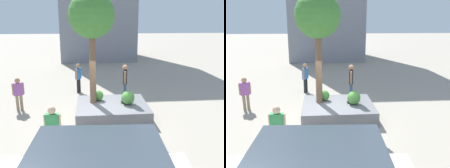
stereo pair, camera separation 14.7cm
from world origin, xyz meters
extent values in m
plane|color=#9E9384|center=(0.00, 0.00, 0.00)|extent=(120.00, 120.00, 0.00)
cube|color=slate|center=(-0.35, -0.26, 0.30)|extent=(3.10, 2.62, 0.61)
cylinder|color=brown|center=(0.47, -0.52, 2.24)|extent=(0.28, 0.28, 3.25)
sphere|color=#3D7A33|center=(0.47, -0.52, 4.39)|extent=(1.92, 1.92, 1.92)
sphere|color=#4C8C3D|center=(-1.04, -0.14, 0.90)|extent=(0.59, 0.59, 0.59)
sphere|color=#3D7A33|center=(0.24, -0.77, 0.84)|extent=(0.47, 0.47, 0.47)
cube|color=black|center=(-0.96, -0.60, 0.67)|extent=(0.46, 0.82, 0.02)
sphere|color=beige|center=(-0.95, -0.33, 0.64)|extent=(0.06, 0.06, 0.06)
sphere|color=beige|center=(-0.80, -0.39, 0.64)|extent=(0.06, 0.06, 0.06)
sphere|color=beige|center=(-1.12, -0.81, 0.64)|extent=(0.06, 0.06, 0.06)
sphere|color=beige|center=(-0.97, -0.87, 0.64)|extent=(0.06, 0.06, 0.06)
cylinder|color=navy|center=(-0.97, -0.69, 1.06)|extent=(0.14, 0.14, 0.76)
cylinder|color=navy|center=(-0.95, -0.51, 1.06)|extent=(0.14, 0.14, 0.76)
cube|color=black|center=(-0.96, -0.60, 1.74)|extent=(0.24, 0.45, 0.60)
cylinder|color=brown|center=(-0.99, -0.82, 1.76)|extent=(0.09, 0.09, 0.56)
cylinder|color=brown|center=(-0.93, -0.38, 1.76)|extent=(0.09, 0.09, 0.56)
sphere|color=brown|center=(-0.96, -0.60, 2.16)|extent=(0.25, 0.25, 0.25)
cube|color=#38424C|center=(0.49, 5.83, 1.64)|extent=(2.54, 1.76, 0.79)
cylinder|color=#847056|center=(4.05, -1.41, 0.38)|extent=(0.14, 0.14, 0.75)
cylinder|color=#847056|center=(3.88, -1.47, 0.38)|extent=(0.14, 0.14, 0.75)
cube|color=#8C4C99|center=(3.96, -1.44, 1.05)|extent=(0.46, 0.32, 0.59)
cylinder|color=#9E7251|center=(4.17, -1.36, 1.07)|extent=(0.09, 0.09, 0.56)
cylinder|color=#9E7251|center=(3.75, -1.52, 1.07)|extent=(0.09, 0.09, 0.56)
sphere|color=#9E7251|center=(3.96, -1.44, 1.47)|extent=(0.25, 0.25, 0.25)
cylinder|color=black|center=(1.23, -4.18, 0.41)|extent=(0.15, 0.15, 0.82)
cylinder|color=black|center=(1.30, -4.00, 0.41)|extent=(0.15, 0.15, 0.82)
cube|color=#2D6BB2|center=(1.27, -4.09, 1.14)|extent=(0.34, 0.50, 0.64)
cylinder|color=#9E7251|center=(1.18, -4.32, 1.16)|extent=(0.10, 0.10, 0.61)
cylinder|color=#9E7251|center=(1.35, -3.86, 1.16)|extent=(0.10, 0.10, 0.61)
sphere|color=#9E7251|center=(1.27, -4.09, 1.60)|extent=(0.27, 0.27, 0.27)
cylinder|color=#8C9EB7|center=(1.91, 2.62, 0.38)|extent=(0.14, 0.14, 0.77)
cylinder|color=#8C9EB7|center=(1.72, 2.63, 0.38)|extent=(0.14, 0.14, 0.77)
cube|color=#338C4C|center=(1.81, 2.62, 1.07)|extent=(0.45, 0.21, 0.60)
cylinder|color=#D8AD8C|center=(2.04, 2.61, 1.09)|extent=(0.09, 0.09, 0.57)
cylinder|color=#D8AD8C|center=(1.59, 2.64, 1.09)|extent=(0.09, 0.09, 0.57)
sphere|color=#D8AD8C|center=(1.81, 2.62, 1.50)|extent=(0.25, 0.25, 0.25)
camera|label=1|loc=(0.60, 9.89, 4.28)|focal=39.20mm
camera|label=2|loc=(0.45, 9.90, 4.28)|focal=39.20mm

